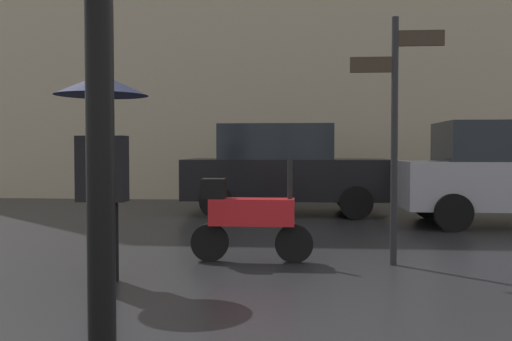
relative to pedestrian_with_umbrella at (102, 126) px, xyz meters
name	(u,v)px	position (x,y,z in m)	size (l,w,h in m)	color
pedestrian_with_umbrella	(102,126)	(0.00, 0.00, 0.00)	(0.94, 0.94, 2.12)	black
parked_scooter	(248,216)	(1.38, 1.16, -1.04)	(1.48, 0.32, 1.23)	black
parked_car_left	(512,173)	(5.78, 4.86, -0.66)	(4.03, 1.99, 1.85)	gray
parked_car_right	(284,168)	(1.65, 6.43, -0.64)	(4.24, 2.00, 1.88)	black
street_signpost	(395,115)	(3.11, 1.12, 0.16)	(1.08, 0.08, 2.90)	black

